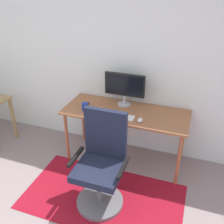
{
  "coord_description": "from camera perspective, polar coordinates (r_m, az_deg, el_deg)",
  "views": [
    {
      "loc": [
        1.14,
        -0.99,
        2.33
      ],
      "look_at": [
        0.24,
        1.56,
        0.87
      ],
      "focal_mm": 40.91,
      "sensor_mm": 36.0,
      "label": 1
    }
  ],
  "objects": [
    {
      "name": "wall_back",
      "position": [
        3.54,
        -0.22,
        11.49
      ],
      "size": [
        6.0,
        0.1,
        2.6
      ],
      "primitive_type": "cube",
      "color": "silver",
      "rests_on": "ground"
    },
    {
      "name": "area_rug",
      "position": [
        3.19,
        -2.0,
        -18.37
      ],
      "size": [
        1.86,
        1.02,
        0.01
      ],
      "primitive_type": "cube",
      "color": "maroon",
      "rests_on": "ground"
    },
    {
      "name": "desk",
      "position": [
        3.34,
        3.05,
        -0.98
      ],
      "size": [
        1.62,
        0.65,
        0.77
      ],
      "color": "#985F3B",
      "rests_on": "ground"
    },
    {
      "name": "monitor",
      "position": [
        3.36,
        2.83,
        5.77
      ],
      "size": [
        0.54,
        0.18,
        0.44
      ],
      "color": "#B2B2B7",
      "rests_on": "desk"
    },
    {
      "name": "keyboard",
      "position": [
        3.17,
        1.18,
        -0.89
      ],
      "size": [
        0.43,
        0.13,
        0.02
      ],
      "primitive_type": "cube",
      "color": "white",
      "rests_on": "desk"
    },
    {
      "name": "computer_mouse",
      "position": [
        3.08,
        6.3,
        -1.8
      ],
      "size": [
        0.06,
        0.1,
        0.03
      ],
      "primitive_type": "ellipsoid",
      "color": "white",
      "rests_on": "desk"
    },
    {
      "name": "coffee_cup",
      "position": [
        3.32,
        -6.04,
        1.21
      ],
      "size": [
        0.08,
        0.08,
        0.1
      ],
      "primitive_type": "cylinder",
      "color": "navy",
      "rests_on": "desk"
    },
    {
      "name": "cell_phone",
      "position": [
        3.47,
        -5.84,
        1.62
      ],
      "size": [
        0.09,
        0.15,
        0.01
      ],
      "primitive_type": "cube",
      "rotation": [
        0.0,
        0.0,
        0.2
      ],
      "color": "black",
      "rests_on": "desk"
    },
    {
      "name": "office_chair",
      "position": [
        2.85,
        -2.41,
        -12.45
      ],
      "size": [
        0.57,
        0.53,
        1.11
      ],
      "rotation": [
        0.0,
        0.0,
        0.0
      ],
      "color": "slate",
      "rests_on": "ground"
    }
  ]
}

